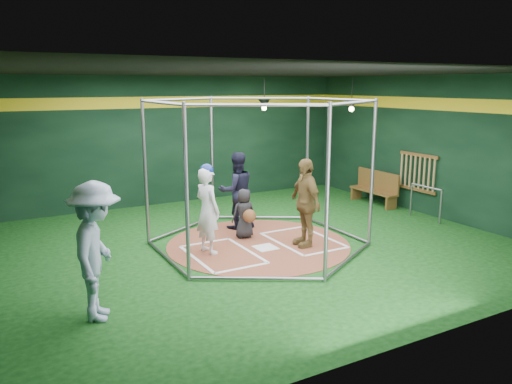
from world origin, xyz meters
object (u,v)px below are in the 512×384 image
umpire (237,190)px  dugout_bench (375,187)px  batter_figure (207,209)px  visitor_leopard (305,202)px

umpire → dugout_bench: size_ratio=1.11×
batter_figure → umpire: bearing=45.0°
batter_figure → visitor_leopard: bearing=-15.8°
umpire → batter_figure: bearing=50.0°
batter_figure → visitor_leopard: 2.00m
batter_figure → umpire: batter_figure is taller
umpire → dugout_bench: bearing=-171.3°
batter_figure → dugout_bench: size_ratio=1.11×
batter_figure → visitor_leopard: visitor_leopard is taller
visitor_leopard → dugout_bench: size_ratio=1.14×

